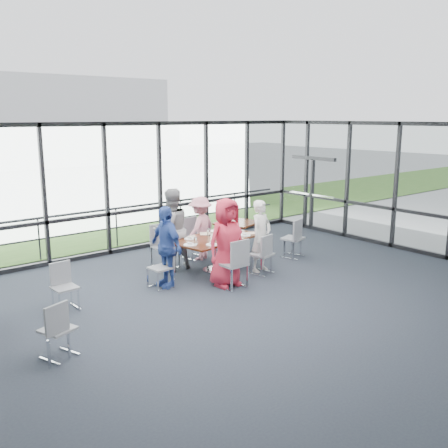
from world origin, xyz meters
TOP-DOWN VIEW (x-y plane):
  - floor at (0.00, 0.00)m, footprint 12.00×10.00m
  - ceiling at (0.00, 0.00)m, footprint 12.00×10.00m
  - curtain_wall_back at (0.00, 5.00)m, footprint 12.00×0.10m
  - curtain_wall_right at (6.00, 0.00)m, footprint 0.10×10.00m
  - exit_door at (6.00, 3.75)m, footprint 0.12×1.60m
  - apron at (0.00, 10.00)m, footprint 80.00×70.00m
  - grass_strip at (0.00, 8.00)m, footprint 80.00×5.00m
  - guard_rail at (0.00, 5.60)m, footprint 12.00×0.06m
  - main_table at (1.19, 2.29)m, footprint 2.10×1.38m
  - side_table_right at (2.63, 3.23)m, footprint 1.17×1.17m
  - diner_near_left at (0.76, 1.38)m, footprint 0.88×0.59m
  - diner_near_right at (1.96, 1.66)m, footprint 0.64×0.51m
  - diner_far_left at (0.49, 2.96)m, footprint 0.89×0.55m
  - diner_far_right at (1.49, 3.24)m, footprint 1.08×0.81m
  - diner_end at (-0.19, 2.10)m, footprint 0.53×0.96m
  - chair_main_nl at (0.77, 1.21)m, footprint 0.48×0.48m
  - chair_main_nr at (1.82, 1.49)m, footprint 0.51×0.51m
  - chair_main_fl at (0.45, 3.17)m, footprint 0.50×0.50m
  - chair_main_fr at (1.41, 3.39)m, footprint 0.52×0.52m
  - chair_main_end at (-0.33, 2.10)m, footprint 0.43×0.43m
  - chair_spare_la at (-3.01, 0.51)m, footprint 0.52×0.52m
  - chair_spare_lb at (-2.25, 2.16)m, footprint 0.41×0.41m
  - chair_spare_r at (3.28, 1.95)m, footprint 0.57×0.57m
  - plate_nl at (0.74, 1.82)m, footprint 0.26×0.26m
  - plate_nr at (1.81, 2.02)m, footprint 0.26×0.26m
  - plate_fl at (0.68, 2.52)m, footprint 0.25×0.25m
  - plate_fr at (1.56, 2.74)m, footprint 0.28×0.28m
  - plate_end at (0.39, 2.10)m, footprint 0.27×0.27m
  - tumbler_a at (1.02, 2.03)m, footprint 0.07×0.07m
  - tumbler_b at (1.51, 2.10)m, footprint 0.06×0.06m
  - tumbler_c at (1.20, 2.53)m, footprint 0.07×0.07m
  - tumbler_d at (0.49, 2.06)m, footprint 0.08×0.08m
  - menu_a at (1.14, 1.88)m, footprint 0.30×0.21m
  - menu_b at (2.04, 2.12)m, footprint 0.37×0.31m
  - menu_c at (1.23, 2.72)m, footprint 0.35×0.36m
  - condiment_caddy at (1.24, 2.35)m, footprint 0.10×0.07m
  - ketchup_bottle at (1.24, 2.35)m, footprint 0.06×0.06m
  - green_bottle at (1.25, 2.36)m, footprint 0.05×0.05m

SIDE VIEW (x-z plane):
  - apron at x=0.00m, z-range -0.03..-0.01m
  - floor at x=0.00m, z-range -0.02..0.00m
  - grass_strip at x=0.00m, z-range 0.01..0.01m
  - chair_spare_lb at x=-2.25m, z-range 0.00..0.81m
  - chair_main_end at x=-0.33m, z-range 0.00..0.82m
  - chair_spare_la at x=-3.01m, z-range 0.00..0.84m
  - chair_main_nr at x=1.82m, z-range 0.00..0.86m
  - chair_spare_r at x=3.28m, z-range 0.00..0.94m
  - chair_main_fr at x=1.41m, z-range 0.00..0.94m
  - chair_main_fl at x=0.45m, z-range 0.00..0.95m
  - chair_main_nl at x=0.77m, z-range 0.00..0.97m
  - guard_rail at x=0.00m, z-range 0.47..0.53m
  - main_table at x=1.19m, z-range 0.25..1.00m
  - side_table_right at x=2.63m, z-range 0.27..1.02m
  - diner_far_right at x=1.49m, z-range 0.00..1.50m
  - menu_a at x=1.14m, z-range 0.75..0.75m
  - menu_b at x=2.04m, z-range 0.75..0.75m
  - menu_c at x=1.23m, z-range 0.75..0.75m
  - plate_nl at x=0.74m, z-range 0.75..0.76m
  - plate_nr at x=1.81m, z-range 0.75..0.76m
  - plate_fl at x=0.68m, z-range 0.75..0.76m
  - plate_fr at x=1.56m, z-range 0.75..0.76m
  - plate_end at x=0.39m, z-range 0.75..0.76m
  - condiment_caddy at x=1.24m, z-range 0.75..0.79m
  - diner_near_right at x=1.96m, z-range 0.00..1.57m
  - diner_end at x=-0.19m, z-range 0.00..1.63m
  - tumbler_b at x=1.51m, z-range 0.75..0.88m
  - tumbler_c at x=1.20m, z-range 0.75..0.90m
  - tumbler_a at x=1.02m, z-range 0.75..0.90m
  - tumbler_d at x=0.49m, z-range 0.75..0.90m
  - ketchup_bottle at x=1.24m, z-range 0.75..0.93m
  - green_bottle at x=1.25m, z-range 0.75..0.95m
  - diner_near_left at x=0.76m, z-range 0.00..1.78m
  - diner_far_left at x=0.49m, z-range 0.00..1.81m
  - exit_door at x=6.00m, z-range 0.00..2.10m
  - curtain_wall_back at x=0.00m, z-range 0.00..3.20m
  - curtain_wall_right at x=6.00m, z-range 0.00..3.20m
  - ceiling at x=0.00m, z-range 3.18..3.22m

